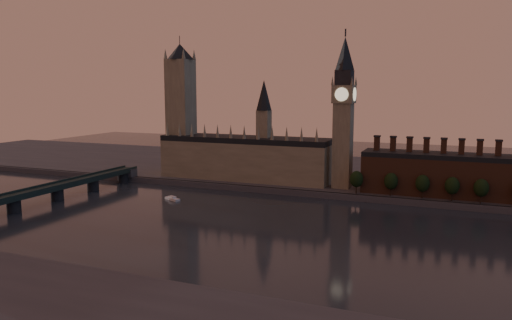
{
  "coord_description": "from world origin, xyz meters",
  "views": [
    {
      "loc": [
        84.24,
        -225.77,
        72.12
      ],
      "look_at": [
        -31.52,
        55.0,
        28.24
      ],
      "focal_mm": 35.0,
      "sensor_mm": 36.0,
      "label": 1
    }
  ],
  "objects_px": {
    "big_ben": "(344,111)",
    "westminster_bridge": "(33,195)",
    "river_boat": "(172,199)",
    "victoria_tower": "(181,105)"
  },
  "relations": [
    {
      "from": "big_ben",
      "to": "westminster_bridge",
      "type": "xyz_separation_m",
      "value": [
        -165.0,
        -112.7,
        -49.39
      ]
    },
    {
      "from": "big_ben",
      "to": "westminster_bridge",
      "type": "relative_size",
      "value": 0.54
    },
    {
      "from": "big_ben",
      "to": "river_boat",
      "type": "xyz_separation_m",
      "value": [
        -96.93,
        -63.4,
        -55.87
      ]
    },
    {
      "from": "victoria_tower",
      "to": "big_ben",
      "type": "bearing_deg",
      "value": -2.2
    },
    {
      "from": "big_ben",
      "to": "westminster_bridge",
      "type": "height_order",
      "value": "big_ben"
    },
    {
      "from": "victoria_tower",
      "to": "river_boat",
      "type": "bearing_deg",
      "value": -64.2
    },
    {
      "from": "westminster_bridge",
      "to": "river_boat",
      "type": "xyz_separation_m",
      "value": [
        68.07,
        49.29,
        -6.47
      ]
    },
    {
      "from": "westminster_bridge",
      "to": "river_boat",
      "type": "bearing_deg",
      "value": 35.91
    },
    {
      "from": "big_ben",
      "to": "westminster_bridge",
      "type": "distance_m",
      "value": 205.83
    },
    {
      "from": "river_boat",
      "to": "big_ben",
      "type": "bearing_deg",
      "value": 57.82
    }
  ]
}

